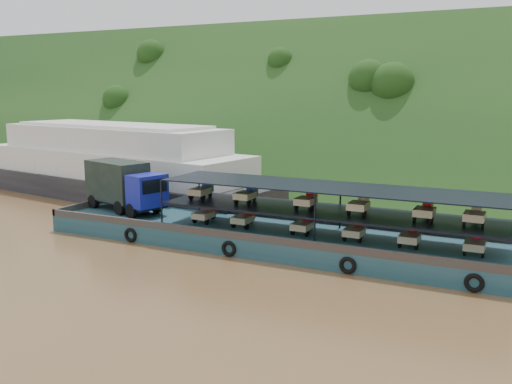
% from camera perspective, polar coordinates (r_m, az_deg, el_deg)
% --- Properties ---
extents(ground, '(160.00, 160.00, 0.00)m').
position_cam_1_polar(ground, '(39.83, 0.66, -5.45)').
color(ground, brown).
rests_on(ground, ground).
extents(hillside, '(140.00, 39.60, 39.60)m').
position_cam_1_polar(hillside, '(73.29, 12.98, 1.48)').
color(hillside, '#143513').
rests_on(hillside, ground).
extents(cargo_barge, '(35.11, 7.18, 5.11)m').
position_cam_1_polar(cargo_barge, '(40.08, -0.04, -3.44)').
color(cargo_barge, '#153F4A').
rests_on(cargo_barge, ground).
extents(passenger_ferry, '(37.48, 14.57, 7.39)m').
position_cam_1_polar(passenger_ferry, '(59.95, -14.08, 2.65)').
color(passenger_ferry, black).
rests_on(passenger_ferry, ground).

